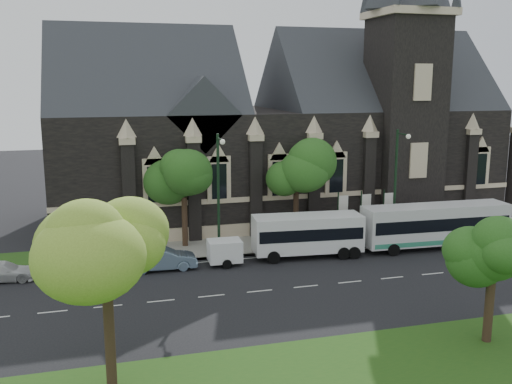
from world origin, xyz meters
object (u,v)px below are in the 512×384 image
object	(u,v)px
sedan	(162,259)
car_far_red	(77,267)
street_lamp_mid	(219,189)
tree_walk_left	(186,173)
street_lamp_near	(397,180)
tree_park_east	(494,250)
tour_coach	(436,225)
car_far_white	(3,271)
banner_flag_left	(341,212)
banner_flag_center	(364,210)
tree_walk_right	(298,168)
box_trailer	(225,251)
banner_flag_right	(387,209)
shuttle_bus	(308,233)
tree_park_near	(110,238)

from	to	relation	value
sedan	car_far_red	xyz separation A→B (m)	(-5.53, 0.10, -0.09)
street_lamp_mid	car_far_red	size ratio (longest dim) A/B	2.27
tree_walk_left	sedan	world-z (taller)	tree_walk_left
street_lamp_near	tree_park_east	bearing A→B (deg)	-103.11
tour_coach	car_far_red	size ratio (longest dim) A/B	2.91
car_far_red	street_lamp_near	bearing A→B (deg)	-79.42
tour_coach	car_far_white	xyz separation A→B (m)	(-30.92, 0.89, -1.21)
banner_flag_left	banner_flag_center	size ratio (longest dim) A/B	1.00
tree_walk_right	box_trailer	bearing A→B (deg)	-144.20
street_lamp_near	banner_flag_center	world-z (taller)	street_lamp_near
banner_flag_center	banner_flag_right	world-z (taller)	same
tree_park_east	tree_walk_left	distance (m)	23.36
tree_walk_right	sedan	world-z (taller)	tree_walk_right
tree_walk_right	banner_flag_left	distance (m)	4.92
banner_flag_left	sedan	bearing A→B (deg)	-167.04
tree_park_east	banner_flag_left	size ratio (longest dim) A/B	1.57
tree_walk_right	street_lamp_near	size ratio (longest dim) A/B	0.87
tree_walk_right	banner_flag_center	size ratio (longest dim) A/B	1.95
banner_flag_right	shuttle_bus	size ratio (longest dim) A/B	0.49
shuttle_bus	banner_flag_left	bearing A→B (deg)	42.77
banner_flag_center	car_far_red	size ratio (longest dim) A/B	1.01
banner_flag_right	tour_coach	bearing A→B (deg)	-59.09
shuttle_bus	car_far_white	size ratio (longest dim) A/B	1.91
box_trailer	car_far_white	xyz separation A→B (m)	(-14.46, 0.66, -0.39)
tree_park_near	sedan	world-z (taller)	tree_park_near
sedan	box_trailer	bearing A→B (deg)	-90.38
tree_walk_left	street_lamp_mid	size ratio (longest dim) A/B	0.85
tree_walk_right	tree_walk_left	xyz separation A→B (m)	(-9.01, -0.01, -0.08)
tree_walk_left	shuttle_bus	bearing A→B (deg)	-30.79
tree_park_near	street_lamp_near	distance (m)	26.97
car_far_white	banner_flag_right	bearing A→B (deg)	-79.10
tree_walk_left	car_far_red	distance (m)	10.70
sedan	shuttle_bus	bearing A→B (deg)	-87.64
banner_flag_center	car_far_white	xyz separation A→B (m)	(-26.71, -2.80, -1.77)
tree_walk_right	box_trailer	world-z (taller)	tree_walk_right
sedan	tour_coach	bearing A→B (deg)	-89.84
tour_coach	tree_walk_right	bearing A→B (deg)	151.86
car_far_red	shuttle_bus	bearing A→B (deg)	-82.18
street_lamp_mid	box_trailer	xyz separation A→B (m)	(0.04, -1.56, -4.11)
tree_walk_left	shuttle_bus	xyz separation A→B (m)	(8.09, -4.82, -3.97)
sedan	car_far_red	distance (m)	5.53
tree_walk_left	shuttle_bus	distance (m)	10.22
tour_coach	banner_flag_center	bearing A→B (deg)	140.81
shuttle_bus	tour_coach	bearing A→B (deg)	1.60
tree_park_near	tour_coach	xyz separation A→B (m)	(24.27, 14.08, -4.59)
banner_flag_right	shuttle_bus	bearing A→B (deg)	-158.69
banner_flag_left	shuttle_bus	xyz separation A→B (m)	(-3.99, -3.12, -0.62)
tree_park_near	tour_coach	bearing A→B (deg)	30.13
street_lamp_mid	shuttle_bus	size ratio (longest dim) A/B	1.11
banner_flag_center	car_far_red	world-z (taller)	banner_flag_center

